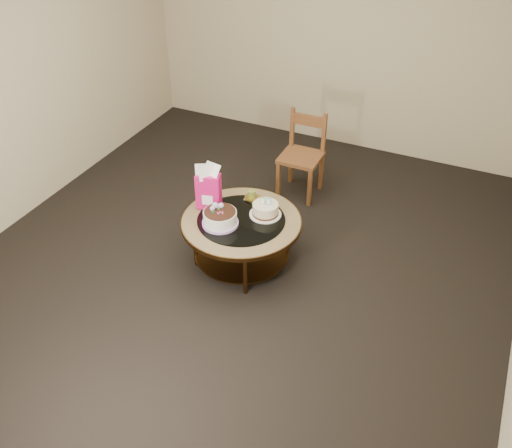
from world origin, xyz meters
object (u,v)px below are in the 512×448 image
at_px(cream_cake, 265,210).
at_px(gift_bag, 208,187).
at_px(coffee_table, 241,227).
at_px(dining_chair, 302,155).
at_px(decorated_cake, 220,218).

relative_size(cream_cake, gift_bag, 0.66).
xyz_separation_m(coffee_table, dining_chair, (0.05, 1.28, 0.05)).
distance_m(gift_bag, dining_chair, 1.31).
bearing_deg(gift_bag, dining_chair, 58.32).
xyz_separation_m(decorated_cake, cream_cake, (0.29, 0.28, -0.00)).
distance_m(cream_cake, dining_chair, 1.15).
height_order(coffee_table, cream_cake, cream_cake).
bearing_deg(cream_cake, gift_bag, 176.39).
distance_m(coffee_table, gift_bag, 0.44).
bearing_deg(coffee_table, cream_cake, 42.74).
bearing_deg(gift_bag, coffee_table, -23.77).
bearing_deg(cream_cake, dining_chair, 81.25).
bearing_deg(gift_bag, decorated_cake, -56.90).
bearing_deg(cream_cake, decorated_cake, -149.95).
bearing_deg(dining_chair, coffee_table, -92.54).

